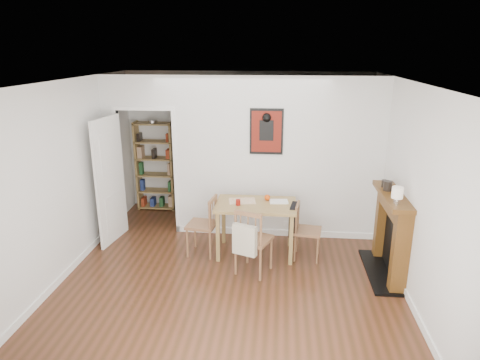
# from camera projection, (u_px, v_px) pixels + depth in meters

# --- Properties ---
(ground) EXTENTS (5.20, 5.20, 0.00)m
(ground) POSITION_uv_depth(u_px,v_px,m) (232.00, 274.00, 5.91)
(ground) COLOR #562D1B
(ground) RESTS_ON ground
(room_shell) EXTENTS (5.20, 5.20, 5.20)m
(room_shell) POSITION_uv_depth(u_px,v_px,m) (247.00, 159.00, 6.80)
(room_shell) COLOR white
(room_shell) RESTS_ON ground
(dining_table) EXTENTS (1.18, 0.75, 0.80)m
(dining_table) POSITION_uv_depth(u_px,v_px,m) (256.00, 210.00, 6.31)
(dining_table) COLOR olive
(dining_table) RESTS_ON ground
(chair_left) EXTENTS (0.51, 0.51, 0.91)m
(chair_left) POSITION_uv_depth(u_px,v_px,m) (202.00, 225.00, 6.38)
(chair_left) COLOR brown
(chair_left) RESTS_ON ground
(chair_right) EXTENTS (0.53, 0.48, 0.84)m
(chair_right) POSITION_uv_depth(u_px,v_px,m) (306.00, 230.00, 6.25)
(chair_right) COLOR brown
(chair_right) RESTS_ON ground
(chair_front) EXTENTS (0.62, 0.65, 0.96)m
(chair_front) POSITION_uv_depth(u_px,v_px,m) (253.00, 240.00, 5.83)
(chair_front) COLOR brown
(chair_front) RESTS_ON ground
(bookshelf) EXTENTS (0.71, 0.29, 1.69)m
(bookshelf) POSITION_uv_depth(u_px,v_px,m) (155.00, 167.00, 8.11)
(bookshelf) COLOR olive
(bookshelf) RESTS_ON ground
(fireplace) EXTENTS (0.45, 1.25, 1.16)m
(fireplace) POSITION_uv_depth(u_px,v_px,m) (392.00, 232.00, 5.77)
(fireplace) COLOR brown
(fireplace) RESTS_ON ground
(red_glass) EXTENTS (0.07, 0.07, 0.09)m
(red_glass) POSITION_uv_depth(u_px,v_px,m) (238.00, 202.00, 6.21)
(red_glass) COLOR maroon
(red_glass) RESTS_ON dining_table
(orange_fruit) EXTENTS (0.09, 0.09, 0.09)m
(orange_fruit) POSITION_uv_depth(u_px,v_px,m) (267.00, 197.00, 6.41)
(orange_fruit) COLOR #DC490B
(orange_fruit) RESTS_ON dining_table
(placemat) EXTENTS (0.43, 0.35, 0.00)m
(placemat) POSITION_uv_depth(u_px,v_px,m) (242.00, 201.00, 6.39)
(placemat) COLOR beige
(placemat) RESTS_ON dining_table
(notebook) EXTENTS (0.29, 0.22, 0.01)m
(notebook) POSITION_uv_depth(u_px,v_px,m) (279.00, 201.00, 6.35)
(notebook) COLOR white
(notebook) RESTS_ON dining_table
(mantel_lamp) EXTENTS (0.14, 0.14, 0.22)m
(mantel_lamp) POSITION_uv_depth(u_px,v_px,m) (397.00, 194.00, 5.20)
(mantel_lamp) COLOR silver
(mantel_lamp) RESTS_ON fireplace
(ceramic_jar_a) EXTENTS (0.11, 0.11, 0.13)m
(ceramic_jar_a) POSITION_uv_depth(u_px,v_px,m) (388.00, 186.00, 5.72)
(ceramic_jar_a) COLOR black
(ceramic_jar_a) RESTS_ON fireplace
(ceramic_jar_b) EXTENTS (0.08, 0.08, 0.10)m
(ceramic_jar_b) POSITION_uv_depth(u_px,v_px,m) (384.00, 183.00, 5.87)
(ceramic_jar_b) COLOR black
(ceramic_jar_b) RESTS_ON fireplace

